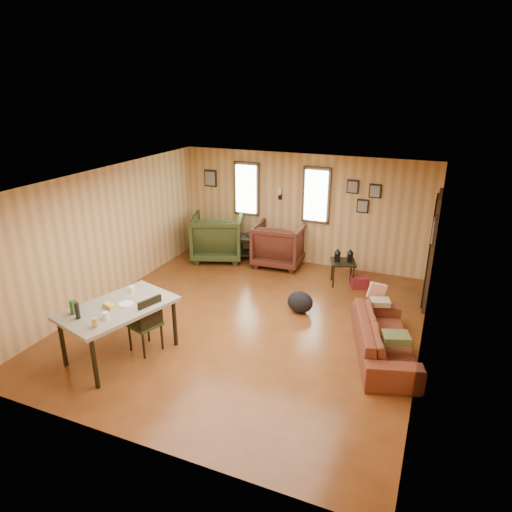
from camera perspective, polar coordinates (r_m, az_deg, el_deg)
The scene contains 11 objects.
room at distance 7.42m, azimuth 0.83°, elevation 0.62°, with size 5.54×6.04×2.44m.
sofa at distance 6.97m, azimuth 15.83°, elevation -9.17°, with size 1.94×0.57×0.76m, color brown.
recliner_brown at distance 9.92m, azimuth 2.94°, elevation 1.73°, with size 1.01×0.95×1.04m, color #481F15.
recliner_green at distance 10.30m, azimuth -4.81°, elevation 2.67°, with size 1.10×1.03×1.13m, color #2E3819.
end_table at distance 10.21m, azimuth -1.43°, elevation 1.53°, with size 0.69×0.67×0.69m.
side_table at distance 9.09m, azimuth 10.86°, elevation -0.52°, with size 0.60×0.60×0.76m.
cooler at distance 9.16m, azimuth 12.80°, elevation -3.22°, with size 0.39×0.34×0.23m.
backpack at distance 8.01m, azimuth 5.54°, elevation -5.76°, with size 0.53×0.46×0.39m.
sofa_pillows at distance 7.20m, azimuth 15.98°, elevation -7.16°, with size 0.84×1.55×0.32m.
dining_table at distance 6.83m, azimuth -16.96°, elevation -6.59°, with size 1.35×1.77×1.03m.
dining_chair at distance 6.92m, azimuth -13.45°, elevation -7.92°, with size 0.52×0.52×0.91m.
Camera 1 is at (2.75, -6.19, 3.79)m, focal length 32.00 mm.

